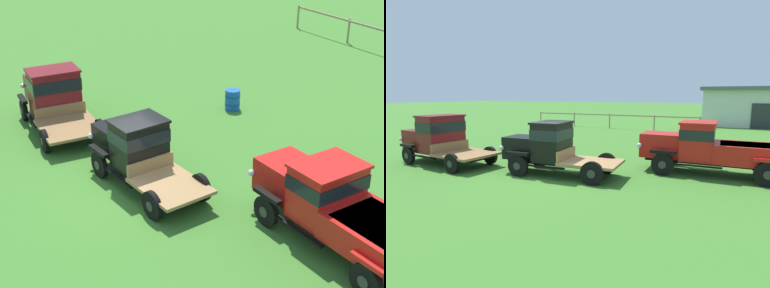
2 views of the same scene
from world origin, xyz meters
The scene contains 6 objects.
ground_plane centered at (0.00, 0.00, 0.00)m, with size 240.00×240.00×0.00m, color #3D7528.
paddock_fence centered at (-4.18, 17.81, 1.02)m, with size 16.32×0.42×1.39m.
vintage_truck_foreground_near centered at (-6.00, 0.01, 1.17)m, with size 5.26×2.54×2.26m.
vintage_truck_second_in_line centered at (-0.28, 0.62, 1.12)m, with size 4.99×2.21×2.13m.
vintage_truck_midrow_center centered at (5.50, 3.50, 1.10)m, with size 5.70×2.33×2.12m.
oil_drum_beside_row centered at (-3.58, 6.65, 0.42)m, with size 0.63×0.63×0.84m.
Camera 2 is at (6.18, -9.42, 3.17)m, focal length 28.00 mm.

